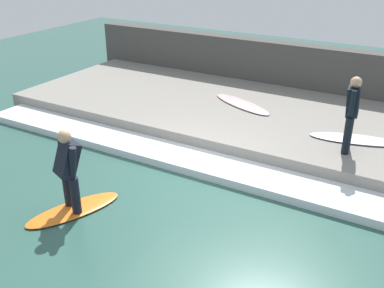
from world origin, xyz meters
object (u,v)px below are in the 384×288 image
object	(u,v)px
surfboard_spare	(242,104)
surfboard_waiting_near	(356,139)
surfer_riding	(68,166)
surfboard_riding	(74,209)
surfer_waiting_near	(352,110)

from	to	relation	value
surfboard_spare	surfboard_waiting_near	bearing A→B (deg)	-104.78
surfer_riding	surfboard_riding	bearing A→B (deg)	0.00
surfboard_waiting_near	surfer_waiting_near	bearing A→B (deg)	172.75
surfer_riding	surfboard_waiting_near	size ratio (longest dim) A/B	0.74
surfboard_riding	surfer_waiting_near	xyz separation A→B (m)	(3.96, -3.67, 1.23)
surfer_waiting_near	surfboard_riding	bearing A→B (deg)	137.21
surfer_riding	surfer_waiting_near	world-z (taller)	surfer_waiting_near
surfboard_riding	surfer_waiting_near	distance (m)	5.54
surfboard_waiting_near	surfboard_spare	bearing A→B (deg)	75.22
surfer_riding	surfer_waiting_near	bearing A→B (deg)	-42.79
surfer_riding	surfboard_spare	world-z (taller)	surfer_riding
surfboard_riding	surfboard_waiting_near	bearing A→B (deg)	-39.31
surfer_waiting_near	surfboard_spare	bearing A→B (deg)	64.30
surfer_riding	surfboard_spare	bearing A→B (deg)	-7.99
surfboard_waiting_near	surfboard_spare	xyz separation A→B (m)	(0.79, 2.99, 0.00)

